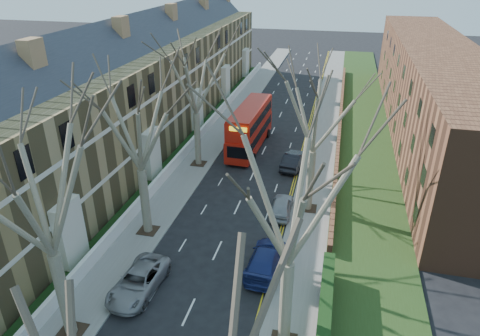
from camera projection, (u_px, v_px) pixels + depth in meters
The scene contains 16 objects.
pavement_left at pixel (225, 126), 52.33m from camera, with size 3.00×102.00×0.12m, color slate.
pavement_right at pixel (324, 134), 49.84m from camera, with size 3.00×102.00×0.12m, color slate.
terrace_left at pixel (133, 97), 44.53m from camera, with size 9.70×78.00×13.60m.
flats_right at pixel (431, 90), 48.77m from camera, with size 13.97×54.00×10.00m.
front_wall_left at pixel (190, 146), 45.45m from camera, with size 0.30×78.00×1.00m.
grass_verge_right at pixel (364, 137), 48.86m from camera, with size 6.00×102.00×0.06m.
tree_left_mid at pixel (36, 180), 19.28m from camera, with size 10.50×10.50×14.71m.
tree_left_far at pixel (135, 115), 28.14m from camera, with size 10.15×10.15×14.22m.
tree_left_dist at pixel (194, 69), 38.48m from camera, with size 10.50×10.50×14.71m.
tree_right_mid at pixel (293, 187), 18.65m from camera, with size 10.50×10.50×14.71m.
tree_right_far at pixel (317, 101), 31.01m from camera, with size 10.15×10.15×14.22m.
double_decker_bus at pixel (250, 128), 45.53m from camera, with size 3.07×10.96×4.55m.
car_left_far at pixel (139, 281), 26.24m from camera, with size 2.35×5.10×1.42m, color gray.
car_right_near at pixel (266, 259), 28.07m from camera, with size 2.16×5.30×1.54m, color navy.
car_right_mid at pixel (282, 206), 34.24m from camera, with size 1.64×4.08×1.39m, color gray.
car_right_far at pixel (294, 160), 41.86m from camera, with size 1.65×4.72×1.55m, color black.
Camera 1 is at (7.24, -8.45, 18.54)m, focal length 32.00 mm.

